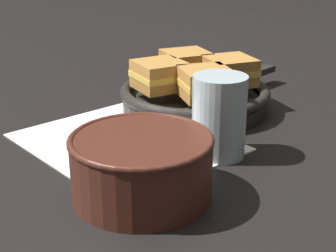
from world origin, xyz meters
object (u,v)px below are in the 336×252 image
(sandwich_far_left, at_px, (186,64))
(drinking_glass, at_px, (219,116))
(skillet, at_px, (195,97))
(soup_bowl, at_px, (141,163))
(spoon, at_px, (153,142))
(sandwich_near_right, at_px, (229,71))
(sandwich_far_right, at_px, (160,75))
(sandwich_near_left, at_px, (205,83))

(sandwich_far_left, relative_size, drinking_glass, 0.95)
(skillet, height_order, drinking_glass, drinking_glass)
(soup_bowl, bearing_deg, drinking_glass, 87.95)
(spoon, bearing_deg, sandwich_far_left, 125.09)
(sandwich_far_left, bearing_deg, soup_bowl, -61.70)
(skillet, bearing_deg, sandwich_near_right, 49.44)
(skillet, xyz_separation_m, sandwich_far_left, (-0.05, 0.04, 0.04))
(soup_bowl, distance_m, sandwich_near_right, 0.35)
(sandwich_far_right, relative_size, drinking_glass, 0.91)
(spoon, distance_m, drinking_glass, 0.11)
(sandwich_near_right, bearing_deg, sandwich_near_left, -84.40)
(sandwich_near_right, distance_m, sandwich_far_right, 0.12)
(sandwich_far_left, xyz_separation_m, sandwich_far_right, (0.01, -0.09, 0.00))
(skillet, bearing_deg, sandwich_near_left, -41.04)
(spoon, height_order, drinking_glass, drinking_glass)
(skillet, height_order, sandwich_far_left, sandwich_far_left)
(spoon, relative_size, drinking_glass, 1.32)
(sandwich_near_left, distance_m, drinking_glass, 0.13)
(sandwich_near_right, bearing_deg, sandwich_far_left, -174.40)
(spoon, bearing_deg, sandwich_far_right, 135.79)
(sandwich_near_left, bearing_deg, soup_bowl, -71.85)
(sandwich_near_left, height_order, sandwich_far_left, same)
(sandwich_far_left, xyz_separation_m, drinking_glass, (0.18, -0.17, -0.01))
(sandwich_far_left, distance_m, drinking_glass, 0.25)
(sandwich_near_left, bearing_deg, skillet, 138.96)
(sandwich_near_right, xyz_separation_m, sandwich_far_right, (-0.08, -0.09, 0.00))
(sandwich_far_left, bearing_deg, sandwich_near_right, 5.60)
(drinking_glass, bearing_deg, spoon, -158.23)
(soup_bowl, height_order, sandwich_near_right, sandwich_near_right)
(skillet, height_order, sandwich_near_right, sandwich_near_right)
(sandwich_far_left, bearing_deg, sandwich_far_right, -84.40)
(spoon, relative_size, sandwich_far_right, 1.45)
(sandwich_far_right, bearing_deg, sandwich_near_right, 50.60)
(spoon, xyz_separation_m, sandwich_far_right, (-0.08, 0.12, 0.06))
(skillet, distance_m, sandwich_far_left, 0.07)
(spoon, xyz_separation_m, sandwich_near_left, (0.00, 0.13, 0.06))
(soup_bowl, xyz_separation_m, sandwich_near_right, (-0.09, 0.33, 0.02))
(sandwich_near_left, distance_m, sandwich_far_right, 0.09)
(sandwich_near_right, bearing_deg, spoon, -87.94)
(skillet, bearing_deg, spoon, -74.87)
(sandwich_far_right, bearing_deg, sandwich_near_left, 5.60)
(skillet, relative_size, drinking_glass, 3.20)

